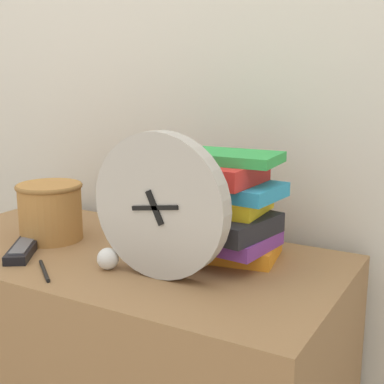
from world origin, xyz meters
The scene contains 7 objects.
wall_back centered at (0.00, 0.59, 1.20)m, with size 6.00×0.04×2.40m.
desk_clock centered at (0.17, 0.17, 0.90)m, with size 0.30×0.04×0.30m.
book_stack centered at (0.23, 0.34, 0.87)m, with size 0.26×0.23×0.24m.
basket centered at (-0.20, 0.25, 0.83)m, with size 0.16×0.16×0.14m.
tv_remote centered at (-0.18, 0.13, 0.76)m, with size 0.13×0.16×0.02m.
crumpled_paper_ball centered at (0.05, 0.16, 0.78)m, with size 0.05×0.05×0.05m.
pen centered at (-0.05, 0.08, 0.76)m, with size 0.10×0.08×0.01m.
Camera 1 is at (0.73, -0.68, 1.16)m, focal length 50.00 mm.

